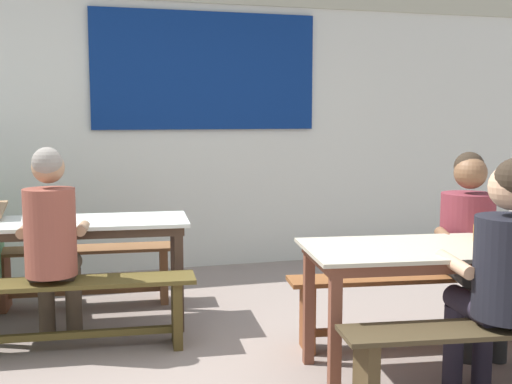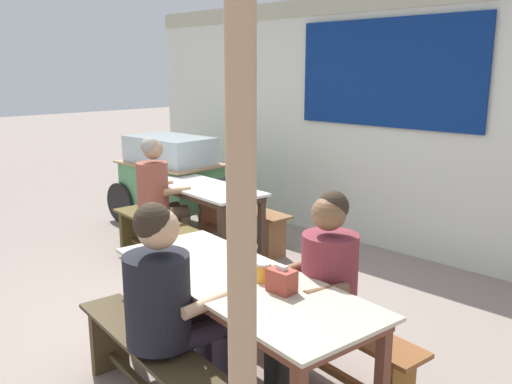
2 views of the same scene
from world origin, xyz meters
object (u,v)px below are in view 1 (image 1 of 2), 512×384
Objects in this scene: bench_far_back at (85,267)px; person_left_back_turned at (52,236)px; dining_table_far at (78,232)px; dining_table_near at (467,258)px; person_near_front at (503,266)px; bench_near_back at (428,296)px; person_right_near_table at (471,236)px; bench_near_front at (512,355)px; bench_far_front at (73,304)px; condiment_jar at (482,232)px.

person_left_back_turned reaches higher than bench_far_back.
dining_table_near is (2.15, -1.49, 0.01)m from dining_table_far.
person_near_front is at bearing -101.81° from dining_table_near.
dining_table_near is 1.03× the size of bench_near_back.
dining_table_far is 0.47m from person_left_back_turned.
dining_table_near is at bearing -125.94° from person_right_near_table.
dining_table_far is 0.89× the size of bench_near_front.
person_near_front reaches higher than dining_table_far.
bench_near_front is at bearing -34.85° from person_left_back_turned.
person_right_near_table reaches higher than dining_table_far.
person_left_back_turned is (-0.12, 0.07, 0.43)m from bench_far_front.
person_left_back_turned reaches higher than condiment_jar.
dining_table_near is at bearing -97.10° from bench_near_back.
person_left_back_turned is (-0.20, -0.95, 0.44)m from bench_far_back.
person_right_near_table is 0.97× the size of person_left_back_turned.
person_near_front is at bearing -114.61° from person_right_near_table.
bench_near_front is 2.78m from person_left_back_turned.
dining_table_far is 2.92m from bench_near_front.
dining_table_far is 2.70m from condiment_jar.
bench_far_back is at bearing 139.34° from condiment_jar.
person_left_back_turned is (-2.25, 1.57, 0.43)m from bench_near_front.
bench_far_front is at bearing 168.13° from bench_near_back.
bench_far_front is 2.58m from person_near_front.
person_near_front is at bearing -34.04° from person_left_back_turned.
dining_table_near is at bearing -24.12° from bench_far_front.
person_near_front is (-0.16, -0.95, 0.44)m from bench_near_back.
dining_table_far is 2.45m from bench_near_back.
dining_table_near is 2.94m from bench_far_back.
bench_near_front is (2.05, -2.51, 0.00)m from bench_far_back.
person_near_front is (-0.39, -0.85, 0.02)m from person_right_near_table.
dining_table_near reaches higher than bench_near_back.
bench_far_front is at bearing 158.68° from condiment_jar.
bench_far_back is at bearing 129.16° from bench_near_front.
bench_far_back is 0.95× the size of bench_far_front.
bench_far_back is 3.20m from person_near_front.
dining_table_far is at bearing 136.78° from person_near_front.
dining_table_near is 1.24× the size of bench_far_front.
person_left_back_turned is at bearing 147.55° from bench_far_front.
bench_far_back is 1.06m from person_left_back_turned.
bench_near_front is 1.36× the size of person_left_back_turned.
bench_near_front is (2.09, -2.00, -0.37)m from dining_table_far.
dining_table_near reaches higher than bench_near_front.
bench_far_back is 3.24m from bench_near_front.
dining_table_far is 1.22× the size of person_near_front.
bench_near_back is 2.48m from person_left_back_turned.
person_near_front reaches higher than bench_near_back.
dining_table_near is at bearing -153.10° from condiment_jar.
dining_table_far is at bearing 69.88° from person_left_back_turned.
dining_table_near is 1.49× the size of person_left_back_turned.
person_near_front is 0.57m from condiment_jar.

